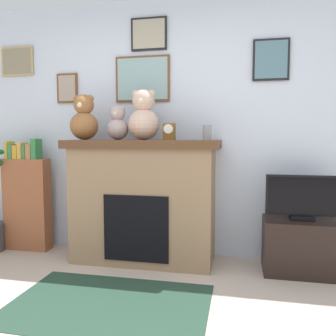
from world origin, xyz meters
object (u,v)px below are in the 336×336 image
(teddy_bear_tan, at_px, (84,120))
(candle_jar, at_px, (207,132))
(tv_stand, at_px, (301,246))
(teddy_bear_grey, at_px, (118,124))
(mantel_clock, at_px, (169,132))
(fireplace, at_px, (144,200))
(teddy_bear_cream, at_px, (144,117))
(bookshelf, at_px, (27,200))
(television, at_px, (302,198))

(teddy_bear_tan, bearing_deg, candle_jar, 0.03)
(tv_stand, bearing_deg, teddy_bear_grey, 179.52)
(tv_stand, xyz_separation_m, candle_jar, (-0.84, 0.01, 1.01))
(teddy_bear_tan, relative_size, teddy_bear_grey, 1.34)
(mantel_clock, bearing_deg, fireplace, 175.75)
(teddy_bear_cream, bearing_deg, teddy_bear_tan, 180.00)
(fireplace, relative_size, tv_stand, 2.28)
(teddy_bear_cream, bearing_deg, candle_jar, 0.06)
(candle_jar, xyz_separation_m, teddy_bear_cream, (-0.60, -0.00, 0.15))
(mantel_clock, relative_size, teddy_bear_cream, 0.33)
(teddy_bear_tan, bearing_deg, fireplace, 1.74)
(bookshelf, distance_m, candle_jar, 2.07)
(bookshelf, distance_m, teddy_bear_grey, 1.34)
(tv_stand, distance_m, teddy_bear_tan, 2.36)
(fireplace, relative_size, candle_jar, 10.61)
(tv_stand, xyz_separation_m, television, (0.00, -0.00, 0.43))
(tv_stand, relative_size, television, 1.04)
(teddy_bear_tan, xyz_separation_m, teddy_bear_grey, (0.35, 0.00, -0.05))
(fireplace, relative_size, teddy_bear_tan, 3.30)
(fireplace, height_order, bookshelf, bookshelf)
(teddy_bear_tan, bearing_deg, teddy_bear_grey, 0.02)
(mantel_clock, relative_size, teddy_bear_tan, 0.35)
(bookshelf, xyz_separation_m, candle_jar, (1.94, -0.09, 0.71))
(fireplace, distance_m, teddy_bear_cream, 0.80)
(teddy_bear_tan, bearing_deg, tv_stand, -0.40)
(fireplace, height_order, television, fireplace)
(fireplace, xyz_separation_m, bookshelf, (-1.33, 0.07, -0.06))
(television, bearing_deg, teddy_bear_cream, 179.38)
(tv_stand, height_order, television, television)
(tv_stand, bearing_deg, mantel_clock, 179.36)
(bookshelf, bearing_deg, teddy_bear_cream, -3.68)
(fireplace, xyz_separation_m, candle_jar, (0.61, -0.02, 0.66))
(mantel_clock, bearing_deg, teddy_bear_tan, 179.94)
(mantel_clock, xyz_separation_m, teddy_bear_cream, (-0.25, 0.00, 0.14))
(bookshelf, height_order, candle_jar, candle_jar)
(fireplace, bearing_deg, tv_stand, -1.28)
(fireplace, xyz_separation_m, teddy_bear_tan, (-0.60, -0.02, 0.79))
(mantel_clock, bearing_deg, candle_jar, 0.23)
(teddy_bear_tan, height_order, teddy_bear_grey, teddy_bear_tan)
(tv_stand, relative_size, candle_jar, 4.66)
(bookshelf, xyz_separation_m, teddy_bear_cream, (1.34, -0.09, 0.86))
(fireplace, xyz_separation_m, teddy_bear_cream, (0.01, -0.02, 0.80))
(fireplace, relative_size, mantel_clock, 9.41)
(tv_stand, distance_m, candle_jar, 1.32)
(tv_stand, relative_size, teddy_bear_cream, 1.35)
(fireplace, distance_m, mantel_clock, 0.71)
(candle_jar, relative_size, teddy_bear_tan, 0.31)
(bookshelf, height_order, teddy_bear_grey, teddy_bear_grey)
(candle_jar, xyz_separation_m, mantel_clock, (-0.36, -0.00, 0.01))
(television, height_order, mantel_clock, mantel_clock)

